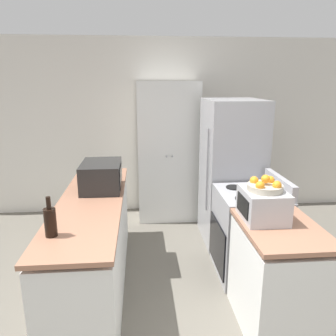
{
  "coord_description": "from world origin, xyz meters",
  "views": [
    {
      "loc": [
        -0.3,
        -1.74,
        1.99
      ],
      "look_at": [
        0.0,
        1.75,
        1.05
      ],
      "focal_mm": 35.0,
      "sensor_mm": 36.0,
      "label": 1
    }
  ],
  "objects_px": {
    "pantry_cabinet": "(168,152)",
    "wine_bottle": "(50,221)",
    "stove": "(249,233)",
    "fruit_bowl": "(265,186)",
    "toaster_oven": "(263,205)",
    "microwave": "(102,176)",
    "refrigerator": "(231,172)"
  },
  "relations": [
    {
      "from": "wine_bottle",
      "to": "toaster_oven",
      "type": "distance_m",
      "value": 1.64
    },
    {
      "from": "wine_bottle",
      "to": "microwave",
      "type": "bearing_deg",
      "value": 76.51
    },
    {
      "from": "wine_bottle",
      "to": "toaster_oven",
      "type": "xyz_separation_m",
      "value": [
        1.63,
        0.16,
        0.01
      ]
    },
    {
      "from": "toaster_oven",
      "to": "stove",
      "type": "bearing_deg",
      "value": 78.53
    },
    {
      "from": "refrigerator",
      "to": "wine_bottle",
      "type": "xyz_separation_m",
      "value": [
        -1.77,
        -1.59,
        0.12
      ]
    },
    {
      "from": "pantry_cabinet",
      "to": "fruit_bowl",
      "type": "xyz_separation_m",
      "value": [
        0.58,
        -2.24,
        0.19
      ]
    },
    {
      "from": "microwave",
      "to": "fruit_bowl",
      "type": "relative_size",
      "value": 1.91
    },
    {
      "from": "pantry_cabinet",
      "to": "wine_bottle",
      "type": "xyz_separation_m",
      "value": [
        -1.05,
        -2.39,
        0.02
      ]
    },
    {
      "from": "refrigerator",
      "to": "toaster_oven",
      "type": "height_order",
      "value": "refrigerator"
    },
    {
      "from": "pantry_cabinet",
      "to": "refrigerator",
      "type": "bearing_deg",
      "value": -48.1
    },
    {
      "from": "refrigerator",
      "to": "fruit_bowl",
      "type": "xyz_separation_m",
      "value": [
        -0.14,
        -1.44,
        0.3
      ]
    },
    {
      "from": "stove",
      "to": "microwave",
      "type": "xyz_separation_m",
      "value": [
        -1.51,
        0.26,
        0.58
      ]
    },
    {
      "from": "toaster_oven",
      "to": "microwave",
      "type": "bearing_deg",
      "value": 147.24
    },
    {
      "from": "pantry_cabinet",
      "to": "refrigerator",
      "type": "xyz_separation_m",
      "value": [
        0.72,
        -0.8,
        -0.1
      ]
    },
    {
      "from": "pantry_cabinet",
      "to": "refrigerator",
      "type": "distance_m",
      "value": 1.08
    },
    {
      "from": "stove",
      "to": "fruit_bowl",
      "type": "distance_m",
      "value": 0.98
    },
    {
      "from": "toaster_oven",
      "to": "fruit_bowl",
      "type": "relative_size",
      "value": 1.41
    },
    {
      "from": "stove",
      "to": "fruit_bowl",
      "type": "relative_size",
      "value": 3.79
    },
    {
      "from": "refrigerator",
      "to": "microwave",
      "type": "relative_size",
      "value": 3.35
    },
    {
      "from": "wine_bottle",
      "to": "toaster_oven",
      "type": "bearing_deg",
      "value": 5.64
    },
    {
      "from": "pantry_cabinet",
      "to": "fruit_bowl",
      "type": "relative_size",
      "value": 7.12
    },
    {
      "from": "microwave",
      "to": "pantry_cabinet",
      "type": "bearing_deg",
      "value": 59.11
    },
    {
      "from": "pantry_cabinet",
      "to": "stove",
      "type": "height_order",
      "value": "pantry_cabinet"
    },
    {
      "from": "microwave",
      "to": "toaster_oven",
      "type": "height_order",
      "value": "microwave"
    },
    {
      "from": "stove",
      "to": "microwave",
      "type": "relative_size",
      "value": 1.99
    },
    {
      "from": "refrigerator",
      "to": "wine_bottle",
      "type": "distance_m",
      "value": 2.38
    },
    {
      "from": "toaster_oven",
      "to": "refrigerator",
      "type": "bearing_deg",
      "value": 84.47
    },
    {
      "from": "wine_bottle",
      "to": "toaster_oven",
      "type": "height_order",
      "value": "wine_bottle"
    },
    {
      "from": "wine_bottle",
      "to": "stove",
      "type": "bearing_deg",
      "value": 24.25
    },
    {
      "from": "microwave",
      "to": "toaster_oven",
      "type": "xyz_separation_m",
      "value": [
        1.38,
        -0.89,
        -0.02
      ]
    },
    {
      "from": "wine_bottle",
      "to": "fruit_bowl",
      "type": "height_order",
      "value": "fruit_bowl"
    },
    {
      "from": "pantry_cabinet",
      "to": "wine_bottle",
      "type": "height_order",
      "value": "pantry_cabinet"
    }
  ]
}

